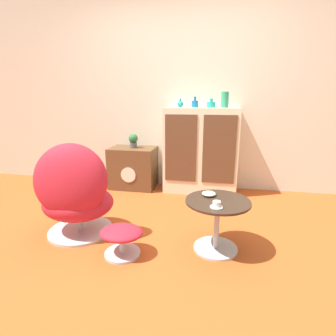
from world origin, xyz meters
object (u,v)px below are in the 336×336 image
egg_chair (75,193)px  teacup (217,205)px  sideboard (201,151)px  tv_console (133,168)px  coffee_table (217,219)px  vase_inner_left (195,104)px  ottoman (122,236)px  vase_rightmost (225,100)px  bowl (209,194)px  potted_plant (133,140)px  vase_inner_right (211,104)px  vase_leftmost (180,104)px

egg_chair → teacup: size_ratio=9.12×
sideboard → teacup: size_ratio=11.45×
tv_console → coffee_table: (1.18, -1.41, -0.01)m
sideboard → vase_inner_left: size_ratio=8.36×
egg_chair → ottoman: bearing=-23.9°
vase_inner_left → vase_rightmost: size_ratio=0.70×
bowl → potted_plant: bearing=129.6°
sideboard → teacup: sideboard is taller
vase_rightmost → ottoman: bearing=-115.1°
coffee_table → teacup: 0.23m
ottoman → teacup: (0.73, 0.08, 0.29)m
vase_rightmost → potted_plant: size_ratio=1.00×
egg_chair → ottoman: egg_chair is taller
vase_inner_left → bowl: bearing=-78.9°
ottoman → bowl: bearing=25.1°
coffee_table → vase_inner_right: 1.68m
ottoman → coffee_table: (0.74, 0.22, 0.11)m
egg_chair → vase_inner_right: (1.12, 1.42, 0.75)m
coffee_table → ottoman: bearing=-163.3°
tv_console → ottoman: 1.69m
ottoman → bowl: bowl is taller
vase_inner_left → teacup: 1.75m
coffee_table → egg_chair: bearing=179.7°
sideboard → bowl: (0.17, -1.33, -0.10)m
tv_console → bowl: tv_console is taller
teacup → sideboard: bearing=98.6°
vase_leftmost → vase_rightmost: (0.56, 0.00, 0.05)m
vase_rightmost → teacup: vase_rightmost is taller
teacup → egg_chair: bearing=173.1°
coffee_table → bowl: bearing=130.4°
vase_inner_right → vase_leftmost: bearing=180.0°
vase_inner_left → vase_inner_right: vase_inner_left is taller
vase_leftmost → egg_chair: bearing=-117.3°
bowl → tv_console: bearing=130.0°
vase_rightmost → potted_plant: (-1.20, -0.02, -0.54)m
coffee_table → vase_inner_right: bearing=95.4°
coffee_table → vase_rightmost: (0.03, 1.43, 0.93)m
vase_inner_left → potted_plant: size_ratio=0.70×
vase_leftmost → vase_inner_right: 0.39m
ottoman → teacup: teacup is taller
teacup → potted_plant: bearing=126.7°
coffee_table → potted_plant: 1.87m
ottoman → sideboard: bearing=73.3°
egg_chair → vase_inner_left: size_ratio=6.66×
egg_chair → coffee_table: egg_chair is taller
ottoman → vase_rightmost: 2.10m
tv_console → bowl: (1.10, -1.32, 0.17)m
coffee_table → teacup: (-0.01, -0.14, 0.18)m
vase_leftmost → teacup: size_ratio=1.12×
egg_chair → vase_rightmost: size_ratio=4.64×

